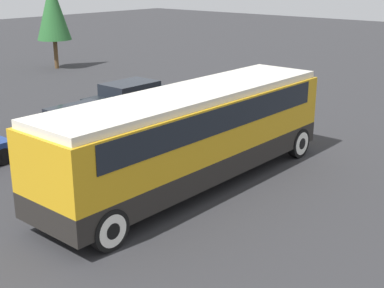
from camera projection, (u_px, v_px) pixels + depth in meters
The scene contains 5 objects.
ground_plane at pixel (192, 185), 16.80m from camera, with size 120.00×120.00×0.00m, color #2D2D30.
tour_bus at pixel (194, 129), 16.31m from camera, with size 10.82×2.63×3.03m.
parked_car_near at pixel (132, 97), 25.24m from camera, with size 4.79×1.95×1.48m.
parked_car_far at pixel (83, 124), 21.04m from camera, with size 4.53×1.85×1.42m.
tree_left at pixel (53, 10), 35.82m from camera, with size 2.28×2.28×5.94m.
Camera 1 is at (-11.81, -10.16, 6.42)m, focal length 50.00 mm.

